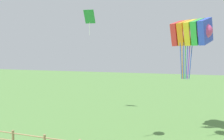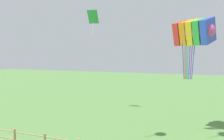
# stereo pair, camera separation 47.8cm
# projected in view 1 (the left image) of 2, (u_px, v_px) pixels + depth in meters

# --- Properties ---
(kite_rainbow_parafoil) EXTENTS (3.32, 2.88, 4.20)m
(kite_rainbow_parafoil) POSITION_uv_depth(u_px,v_px,m) (191.00, 32.00, 14.95)
(kite_rainbow_parafoil) COLOR #E54C8C
(kite_green_diamond) EXTENTS (1.08, 0.88, 2.35)m
(kite_green_diamond) POSITION_uv_depth(u_px,v_px,m) (89.00, 18.00, 20.70)
(kite_green_diamond) COLOR green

